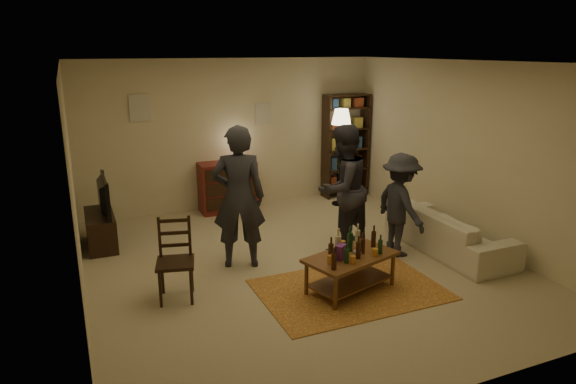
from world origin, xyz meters
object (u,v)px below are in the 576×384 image
dining_chair (175,256)px  dresser (228,185)px  person_right (342,189)px  bookshelf (345,145)px  person_by_sofa (400,205)px  floor_lamp (341,124)px  tv_stand (100,221)px  sofa (449,231)px  person_left (239,197)px  coffee_table (350,260)px

dining_chair → dresser: 3.38m
dresser → person_right: 2.68m
dining_chair → person_right: bearing=26.1°
bookshelf → person_right: 2.92m
bookshelf → person_by_sofa: bearing=-104.8°
dresser → person_right: (0.97, -2.46, 0.45)m
dining_chair → floor_lamp: size_ratio=0.55×
person_right → tv_stand: bearing=-46.7°
tv_stand → sofa: 5.14m
tv_stand → person_right: (3.22, -1.54, 0.54)m
dining_chair → tv_stand: size_ratio=0.94×
bookshelf → sofa: (-0.05, -3.18, -0.73)m
person_left → bookshelf: bearing=-122.4°
bookshelf → person_left: bookshelf is taller
bookshelf → person_left: size_ratio=1.04×
person_left → person_by_sofa: size_ratio=1.31×
sofa → person_left: 3.11m
bookshelf → person_by_sofa: (-0.79, -3.00, -0.30)m
bookshelf → person_by_sofa: bookshelf is taller
dresser → floor_lamp: floor_lamp is taller
dresser → sofa: size_ratio=0.65×
person_left → person_by_sofa: (2.21, -0.52, -0.23)m
bookshelf → person_right: bookshelf is taller
dresser → sofa: (2.39, -3.11, -0.17)m
coffee_table → tv_stand: 3.85m
dining_chair → person_by_sofa: person_by_sofa is taller
tv_stand → person_by_sofa: person_by_sofa is taller
person_left → coffee_table: bearing=146.3°
person_by_sofa → sofa: bearing=-104.4°
bookshelf → sofa: bearing=-90.8°
tv_stand → bookshelf: bearing=11.8°
person_right → person_by_sofa: (0.67, -0.48, -0.19)m
person_by_sofa → person_left: bearing=75.7°
dining_chair → person_right: size_ratio=0.54×
sofa → person_by_sofa: 0.88m
coffee_table → dresser: 3.70m
dresser → bookshelf: 2.50m
dining_chair → person_by_sofa: bearing=15.1°
dining_chair → person_left: person_left is taller
sofa → person_right: bearing=65.2°
person_right → person_by_sofa: 0.85m
floor_lamp → person_by_sofa: bearing=-99.1°
bookshelf → floor_lamp: size_ratio=1.12×
floor_lamp → person_right: size_ratio=0.98×
tv_stand → person_right: person_right is taller
person_left → person_right: size_ratio=1.04×
coffee_table → person_right: 1.43m
tv_stand → dresser: 2.43m
coffee_table → person_right: person_right is taller
dresser → person_by_sofa: size_ratio=0.92×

